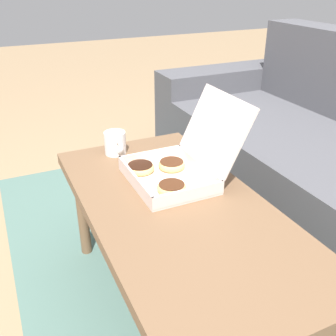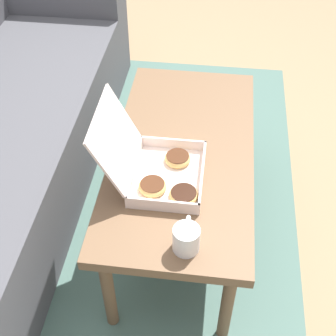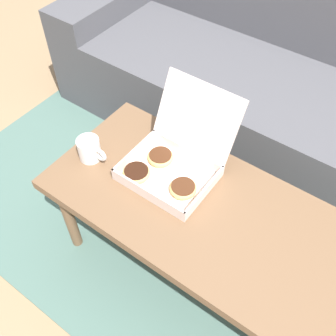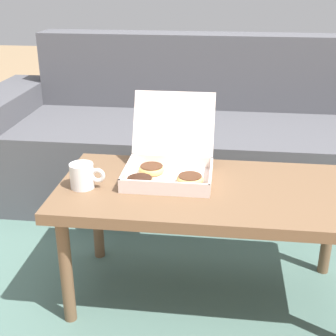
% 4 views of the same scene
% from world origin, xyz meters
% --- Properties ---
extents(ground_plane, '(12.00, 12.00, 0.00)m').
position_xyz_m(ground_plane, '(0.00, 0.00, 0.00)').
color(ground_plane, '#937756').
extents(area_rug, '(2.64, 1.84, 0.01)m').
position_xyz_m(area_rug, '(0.00, 0.30, 0.01)').
color(area_rug, '#4C6B60').
rests_on(area_rug, ground_plane).
extents(coffee_table, '(1.07, 0.53, 0.47)m').
position_xyz_m(coffee_table, '(0.00, -0.11, 0.42)').
color(coffee_table, brown).
rests_on(coffee_table, ground_plane).
extents(pastry_box, '(0.31, 0.36, 0.27)m').
position_xyz_m(pastry_box, '(-0.16, -0.04, 0.52)').
color(pastry_box, silver).
rests_on(pastry_box, coffee_table).
extents(coffee_mug, '(0.12, 0.08, 0.09)m').
position_xyz_m(coffee_mug, '(-0.44, -0.16, 0.51)').
color(coffee_mug, white).
rests_on(coffee_mug, coffee_table).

